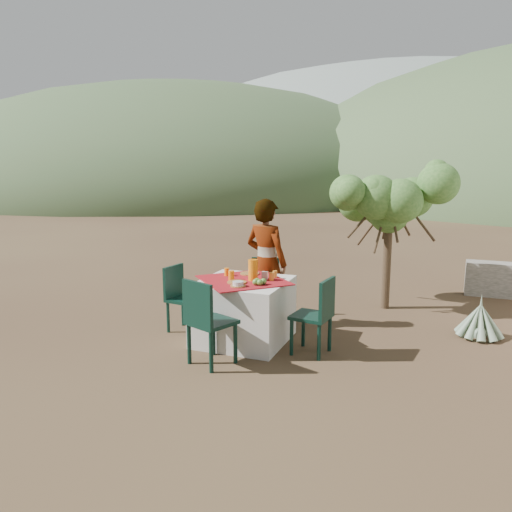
% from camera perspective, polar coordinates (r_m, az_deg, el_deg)
% --- Properties ---
extents(ground, '(160.00, 160.00, 0.00)m').
position_cam_1_polar(ground, '(6.11, 0.97, -9.84)').
color(ground, '#3B251A').
rests_on(ground, ground).
extents(table, '(1.30, 1.30, 0.76)m').
position_cam_1_polar(table, '(6.05, -1.43, -6.25)').
color(table, silver).
rests_on(table, ground).
extents(chair_far, '(0.47, 0.47, 0.83)m').
position_cam_1_polar(chair_far, '(6.98, 0.99, -3.31)').
color(chair_far, black).
rests_on(chair_far, ground).
extents(chair_near, '(0.56, 0.56, 0.94)m').
position_cam_1_polar(chair_near, '(5.31, -5.72, -7.13)').
color(chair_near, black).
rests_on(chair_near, ground).
extents(chair_left, '(0.43, 0.43, 0.84)m').
position_cam_1_polar(chair_left, '(6.49, -8.64, -4.41)').
color(chair_left, black).
rests_on(chair_left, ground).
extents(chair_right, '(0.46, 0.46, 0.88)m').
position_cam_1_polar(chair_right, '(5.64, 7.06, -6.43)').
color(chair_right, black).
rests_on(chair_right, ground).
extents(person, '(0.71, 0.56, 1.69)m').
position_cam_1_polar(person, '(6.55, 1.18, -0.79)').
color(person, '#8C6651').
rests_on(person, ground).
extents(shrub_tree, '(1.61, 1.58, 1.89)m').
position_cam_1_polar(shrub_tree, '(7.54, 15.50, 5.32)').
color(shrub_tree, '#4E3B27').
rests_on(shrub_tree, ground).
extents(agave, '(0.58, 0.58, 0.62)m').
position_cam_1_polar(agave, '(6.82, 24.20, -6.77)').
color(agave, gray).
rests_on(agave, ground).
extents(hill_near_left, '(40.00, 40.00, 16.00)m').
position_cam_1_polar(hill_near_left, '(40.69, -8.33, 7.34)').
color(hill_near_left, '#374E2C').
rests_on(hill_near_left, ground).
extents(hill_far_center, '(60.00, 60.00, 24.00)m').
position_cam_1_polar(hill_far_center, '(57.73, 15.37, 7.96)').
color(hill_far_center, gray).
rests_on(hill_far_center, ground).
extents(plate_far, '(0.24, 0.24, 0.01)m').
position_cam_1_polar(plate_far, '(6.26, -0.72, -2.02)').
color(plate_far, brown).
rests_on(plate_far, table).
extents(plate_near, '(0.23, 0.23, 0.01)m').
position_cam_1_polar(plate_near, '(5.81, -2.21, -3.01)').
color(plate_near, brown).
rests_on(plate_near, table).
extents(glass_far, '(0.06, 0.06, 0.10)m').
position_cam_1_polar(glass_far, '(6.16, -3.37, -1.83)').
color(glass_far, orange).
rests_on(glass_far, table).
extents(glass_near, '(0.07, 0.07, 0.11)m').
position_cam_1_polar(glass_near, '(5.93, -2.84, -2.24)').
color(glass_near, orange).
rests_on(glass_near, table).
extents(juice_pitcher, '(0.11, 0.11, 0.25)m').
position_cam_1_polar(juice_pitcher, '(5.90, -0.34, -1.61)').
color(juice_pitcher, orange).
rests_on(juice_pitcher, table).
extents(bowl_plate, '(0.18, 0.18, 0.01)m').
position_cam_1_polar(bowl_plate, '(5.63, -2.06, -3.43)').
color(bowl_plate, brown).
rests_on(bowl_plate, table).
extents(white_bowl, '(0.12, 0.12, 0.05)m').
position_cam_1_polar(white_bowl, '(5.63, -2.06, -3.15)').
color(white_bowl, silver).
rests_on(white_bowl, bowl_plate).
extents(jar_left, '(0.06, 0.06, 0.10)m').
position_cam_1_polar(jar_left, '(5.92, 1.80, -2.34)').
color(jar_left, orange).
rests_on(jar_left, table).
extents(jar_right, '(0.05, 0.05, 0.09)m').
position_cam_1_polar(jar_right, '(6.06, 2.18, -2.09)').
color(jar_right, orange).
rests_on(jar_right, table).
extents(napkin_holder, '(0.07, 0.04, 0.09)m').
position_cam_1_polar(napkin_holder, '(5.98, 1.02, -2.22)').
color(napkin_holder, silver).
rests_on(napkin_holder, table).
extents(fruit_cluster, '(0.15, 0.13, 0.07)m').
position_cam_1_polar(fruit_cluster, '(5.70, 0.35, -2.95)').
color(fruit_cluster, '#568A32').
rests_on(fruit_cluster, table).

